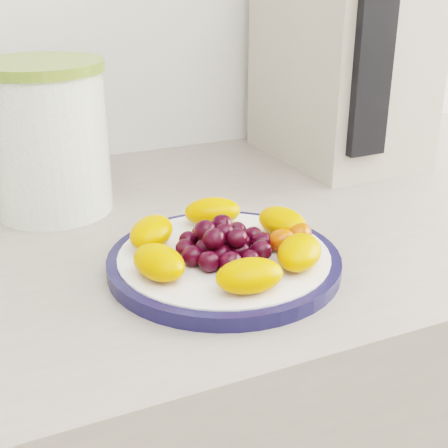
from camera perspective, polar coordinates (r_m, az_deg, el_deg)
name	(u,v)px	position (r m, az deg, el deg)	size (l,w,h in m)	color
plate_rim	(224,262)	(0.64, 0.00, -3.51)	(0.24, 0.24, 0.01)	#13143A
plate_face	(224,261)	(0.63, 0.00, -3.43)	(0.22, 0.22, 0.02)	white
canister	(48,143)	(0.79, -15.76, 7.13)	(0.14, 0.14, 0.17)	#476822
canister_lid	(39,66)	(0.77, -16.53, 13.69)	(0.15, 0.15, 0.01)	olive
appliance_body	(341,53)	(0.98, 10.69, 15.07)	(0.18, 0.25, 0.32)	#ADA495
appliance_panel	(372,66)	(0.85, 13.38, 13.88)	(0.05, 0.02, 0.24)	black
fruit_plate	(228,241)	(0.62, 0.38, -1.59)	(0.20, 0.20, 0.03)	orange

